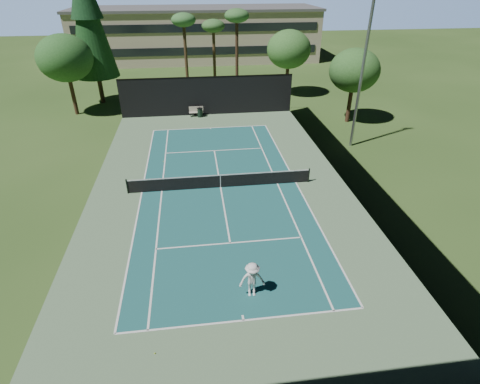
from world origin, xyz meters
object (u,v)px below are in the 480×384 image
Objects in this scene: player at (252,280)px; tennis_ball_a at (155,353)px; tennis_ball_d at (163,161)px; tennis_net at (220,181)px; tennis_ball_b at (203,178)px; park_bench at (196,111)px; tennis_ball_c at (226,178)px; trash_bin at (200,113)px.

player reaches higher than tennis_ball_a.
tennis_ball_d is at bearing 91.55° from tennis_ball_a.
tennis_net is at bearing 94.19° from player.
tennis_ball_b is at bearing 99.37° from player.
tennis_net reaches higher than park_bench.
tennis_ball_c reaches higher than tennis_ball_b.
player is 29.42× the size of tennis_ball_b.
tennis_ball_c is at bearing 73.51° from tennis_ball_a.
park_bench reaches higher than tennis_ball_a.
tennis_ball_a is (-4.35, -2.66, -0.91)m from player.
tennis_ball_d is 0.05× the size of park_bench.
tennis_ball_c is at bearing 91.31° from player.
park_bench is (-1.25, 15.63, -0.01)m from tennis_net.
tennis_ball_b is (-1.78, 11.89, -0.91)m from player.
tennis_net is 13.60m from tennis_ball_a.
player is 5.18m from tennis_ball_a.
tennis_ball_c is at bearing -6.08° from tennis_ball_b.
tennis_ball_d is at bearing 133.00° from tennis_ball_b.
park_bench reaches higher than tennis_ball_c.
trash_bin is at bearing 95.66° from tennis_ball_c.
player is at bearing -81.48° from tennis_ball_b.
tennis_ball_a is at bearing -100.01° from tennis_ball_b.
tennis_net is 184.58× the size of tennis_ball_c.
trash_bin is (0.37, -0.30, -0.07)m from park_bench.
park_bench reaches higher than trash_bin.
tennis_net reaches higher than tennis_ball_c.
tennis_ball_d is at bearing -107.57° from trash_bin.
tennis_ball_c is 14.10m from trash_bin.
tennis_net reaches higher than tennis_ball_b.
tennis_ball_d is (-0.48, 17.82, 0.00)m from tennis_ball_a.
player reaches higher than tennis_ball_c.
tennis_ball_c and tennis_ball_d have the same top height.
tennis_net is at bearing -51.62° from tennis_ball_b.
tennis_ball_a is at bearing -147.75° from player.
tennis_net reaches higher than trash_bin.
tennis_ball_a is 14.98m from tennis_ball_c.
tennis_ball_d is 11.10m from trash_bin.
tennis_ball_d is (-4.74, 3.45, -0.00)m from tennis_ball_c.
park_bench is (-0.08, 14.14, 0.51)m from tennis_ball_b.
tennis_ball_b is 0.04× the size of park_bench.
trash_bin reaches higher than tennis_ball_c.
player reaches higher than tennis_net.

